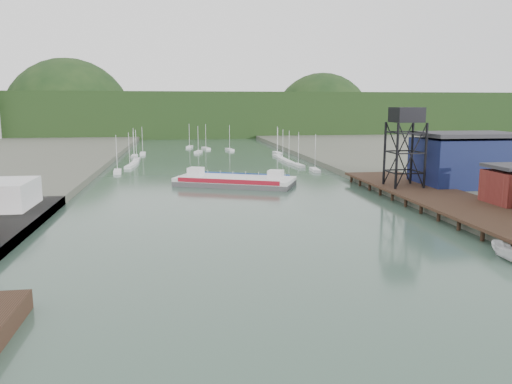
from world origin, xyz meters
name	(u,v)px	position (x,y,z in m)	size (l,w,h in m)	color
ground	(309,333)	(0.00, 0.00, 0.00)	(600.00, 600.00, 0.00)	#2F493F
east_pier	(445,199)	(37.00, 45.00, 1.90)	(14.00, 70.00, 2.45)	black
lift_tower	(406,120)	(35.00, 58.00, 15.65)	(6.50, 6.50, 16.00)	black
blue_shed	(467,160)	(50.00, 60.00, 7.06)	(20.50, 14.50, 11.30)	#0E1B3D
marina_sailboats	(210,157)	(0.08, 138.46, 0.35)	(57.71, 92.65, 0.90)	silver
distant_hills	(189,118)	(-3.98, 301.35, 10.38)	(500.00, 120.00, 80.00)	black
chain_ferry	(235,181)	(2.34, 77.36, 1.12)	(29.28, 20.95, 3.92)	#4B4B4D
motorboat	(505,251)	(28.68, 15.76, 1.03)	(2.01, 5.33, 2.06)	silver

